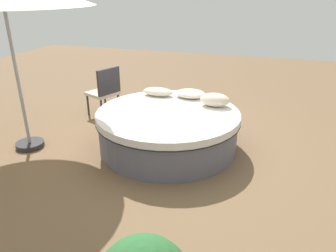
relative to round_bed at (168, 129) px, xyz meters
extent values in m
plane|color=brown|center=(0.00, 0.00, -0.32)|extent=(16.00, 16.00, 0.00)
cylinder|color=#595966|center=(0.00, 0.00, -0.07)|extent=(2.17, 2.17, 0.50)
cylinder|color=black|center=(0.00, 0.00, 0.19)|extent=(2.24, 2.24, 0.01)
cylinder|color=silver|center=(0.00, 0.00, 0.24)|extent=(2.23, 2.23, 0.12)
ellipsoid|color=beige|center=(0.64, 0.47, 0.41)|extent=(0.48, 0.31, 0.21)
ellipsoid|color=silver|center=(0.16, 0.78, 0.37)|extent=(0.52, 0.39, 0.14)
ellipsoid|color=beige|center=(-0.41, 0.70, 0.37)|extent=(0.54, 0.28, 0.14)
cylinder|color=#333338|center=(-1.97, 0.87, -0.11)|extent=(0.04, 0.04, 0.42)
cylinder|color=#333338|center=(-1.80, 1.28, -0.11)|extent=(0.04, 0.04, 0.42)
cylinder|color=#333338|center=(-1.58, 0.72, -0.11)|extent=(0.04, 0.04, 0.42)
cylinder|color=#333338|center=(-1.41, 1.13, -0.11)|extent=(0.04, 0.04, 0.42)
cube|color=beige|center=(-1.69, 1.00, 0.13)|extent=(0.66, 0.67, 0.06)
cube|color=#333338|center=(-1.49, 0.92, 0.41)|extent=(0.25, 0.50, 0.50)
cylinder|color=#262628|center=(-2.14, -0.67, -0.28)|extent=(0.44, 0.44, 0.08)
cylinder|color=#99999E|center=(-2.14, -0.67, 0.97)|extent=(0.05, 0.05, 2.57)
camera|label=1|loc=(1.43, -4.46, 2.08)|focal=34.54mm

